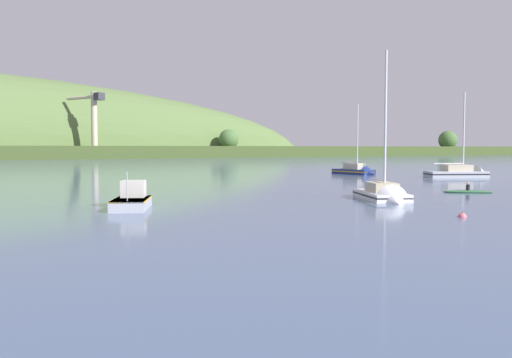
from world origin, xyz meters
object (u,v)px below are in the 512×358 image
at_px(canoe_with_paddler, 468,192).
at_px(fishing_boat_moored, 133,202).
at_px(sailboat_far_left, 385,198).
at_px(sailboat_midwater_white, 463,175).
at_px(dockside_crane, 93,125).
at_px(mooring_buoy_midchannel, 462,217).
at_px(sailboat_near_mooring, 357,172).

bearing_deg(canoe_with_paddler, fishing_boat_moored, -147.59).
bearing_deg(sailboat_far_left, canoe_with_paddler, 122.31).
xyz_separation_m(sailboat_far_left, canoe_with_paddler, (10.94, 1.97, -0.08)).
bearing_deg(fishing_boat_moored, sailboat_midwater_white, -49.51).
distance_m(sailboat_midwater_white, fishing_boat_moored, 50.20).
relative_size(dockside_crane, fishing_boat_moored, 4.28).
distance_m(sailboat_midwater_white, mooring_buoy_midchannel, 43.28).
bearing_deg(sailboat_near_mooring, dockside_crane, 177.87).
bearing_deg(mooring_buoy_midchannel, sailboat_near_mooring, 58.93).
bearing_deg(fishing_boat_moored, canoe_with_paddler, -70.80).
bearing_deg(fishing_boat_moored, mooring_buoy_midchannel, -108.15).
relative_size(dockside_crane, sailboat_midwater_white, 1.84).
bearing_deg(mooring_buoy_midchannel, sailboat_far_left, 74.59).
relative_size(canoe_with_paddler, mooring_buoy_midchannel, 6.86).
height_order(sailboat_near_mooring, sailboat_far_left, sailboat_far_left).
distance_m(sailboat_far_left, fishing_boat_moored, 18.29).
height_order(sailboat_near_mooring, mooring_buoy_midchannel, sailboat_near_mooring).
xyz_separation_m(canoe_with_paddler, mooring_buoy_midchannel, (-13.56, -11.48, -0.09)).
height_order(dockside_crane, canoe_with_paddler, dockside_crane).
height_order(dockside_crane, mooring_buoy_midchannel, dockside_crane).
distance_m(sailboat_midwater_white, sailboat_far_left, 35.42).
distance_m(fishing_boat_moored, mooring_buoy_midchannel, 20.15).
bearing_deg(dockside_crane, sailboat_midwater_white, 158.32).
bearing_deg(dockside_crane, canoe_with_paddler, 150.60).
bearing_deg(sailboat_midwater_white, sailboat_far_left, -124.96).
xyz_separation_m(dockside_crane, canoe_with_paddler, (2.43, -157.82, -11.53)).
relative_size(dockside_crane, canoe_with_paddler, 5.94).
relative_size(dockside_crane, sailboat_near_mooring, 2.05).
relative_size(sailboat_far_left, fishing_boat_moored, 2.29).
distance_m(dockside_crane, canoe_with_paddler, 158.26).
relative_size(sailboat_far_left, canoe_with_paddler, 3.18).
distance_m(sailboat_near_mooring, sailboat_midwater_white, 14.78).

